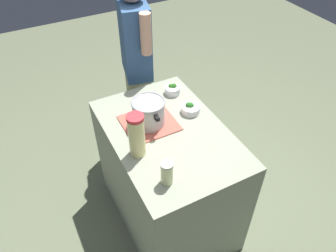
{
  "coord_description": "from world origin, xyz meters",
  "views": [
    {
      "loc": [
        -1.34,
        0.7,
        2.31
      ],
      "look_at": [
        0.0,
        0.0,
        0.95
      ],
      "focal_mm": 35.14,
      "sensor_mm": 36.0,
      "label": 1
    }
  ],
  "objects_px": {
    "lemonade_pitcher": "(137,135)",
    "mason_jar": "(167,173)",
    "broccoli_bowl_center": "(190,108)",
    "cooking_pot": "(149,112)",
    "broccoli_bowl_front": "(172,89)",
    "person_cook": "(137,67)"
  },
  "relations": [
    {
      "from": "lemonade_pitcher",
      "to": "person_cook",
      "type": "height_order",
      "value": "person_cook"
    },
    {
      "from": "lemonade_pitcher",
      "to": "person_cook",
      "type": "relative_size",
      "value": 0.17
    },
    {
      "from": "broccoli_bowl_front",
      "to": "cooking_pot",
      "type": "bearing_deg",
      "value": 127.64
    },
    {
      "from": "broccoli_bowl_front",
      "to": "broccoli_bowl_center",
      "type": "xyz_separation_m",
      "value": [
        -0.24,
        -0.01,
        -0.0
      ]
    },
    {
      "from": "lemonade_pitcher",
      "to": "broccoli_bowl_front",
      "type": "relative_size",
      "value": 2.55
    },
    {
      "from": "mason_jar",
      "to": "broccoli_bowl_front",
      "type": "xyz_separation_m",
      "value": [
        0.7,
        -0.41,
        -0.04
      ]
    },
    {
      "from": "lemonade_pitcher",
      "to": "cooking_pot",
      "type": "bearing_deg",
      "value": -39.31
    },
    {
      "from": "cooking_pot",
      "to": "lemonade_pitcher",
      "type": "bearing_deg",
      "value": 140.69
    },
    {
      "from": "broccoli_bowl_front",
      "to": "person_cook",
      "type": "xyz_separation_m",
      "value": [
        0.46,
        0.08,
        -0.04
      ]
    },
    {
      "from": "mason_jar",
      "to": "person_cook",
      "type": "xyz_separation_m",
      "value": [
        1.15,
        -0.33,
        -0.08
      ]
    },
    {
      "from": "mason_jar",
      "to": "broccoli_bowl_center",
      "type": "distance_m",
      "value": 0.61
    },
    {
      "from": "cooking_pot",
      "to": "broccoli_bowl_front",
      "type": "relative_size",
      "value": 2.53
    },
    {
      "from": "lemonade_pitcher",
      "to": "person_cook",
      "type": "bearing_deg",
      "value": -23.11
    },
    {
      "from": "broccoli_bowl_center",
      "to": "mason_jar",
      "type": "bearing_deg",
      "value": 137.78
    },
    {
      "from": "cooking_pot",
      "to": "lemonade_pitcher",
      "type": "height_order",
      "value": "lemonade_pitcher"
    },
    {
      "from": "cooking_pot",
      "to": "mason_jar",
      "type": "relative_size",
      "value": 1.93
    },
    {
      "from": "cooking_pot",
      "to": "broccoli_bowl_center",
      "type": "height_order",
      "value": "cooking_pot"
    },
    {
      "from": "mason_jar",
      "to": "broccoli_bowl_front",
      "type": "bearing_deg",
      "value": -30.22
    },
    {
      "from": "mason_jar",
      "to": "broccoli_bowl_center",
      "type": "height_order",
      "value": "mason_jar"
    },
    {
      "from": "broccoli_bowl_center",
      "to": "cooking_pot",
      "type": "bearing_deg",
      "value": 86.27
    },
    {
      "from": "cooking_pot",
      "to": "broccoli_bowl_center",
      "type": "distance_m",
      "value": 0.3
    },
    {
      "from": "lemonade_pitcher",
      "to": "mason_jar",
      "type": "distance_m",
      "value": 0.28
    }
  ]
}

